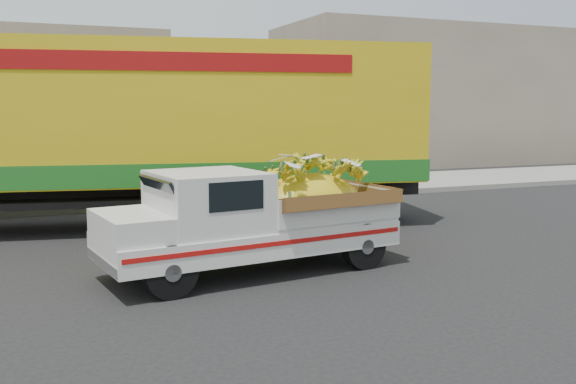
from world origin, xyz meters
name	(u,v)px	position (x,y,z in m)	size (l,w,h in m)	color
ground	(282,272)	(0.00, 0.00, 0.00)	(100.00, 100.00, 0.00)	black
curb	(178,204)	(0.00, 7.03, 0.07)	(60.00, 0.25, 0.15)	gray
sidewalk	(162,194)	(0.00, 9.13, 0.07)	(60.00, 4.00, 0.14)	gray
building_right	(434,97)	(14.00, 16.03, 3.00)	(14.00, 6.00, 6.00)	gray
pickup_truck	(271,216)	(-0.10, 0.22, 0.84)	(4.66, 2.23, 1.57)	black
semi_trailer	(139,126)	(-1.34, 4.57, 2.12)	(12.08, 4.70, 3.80)	black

